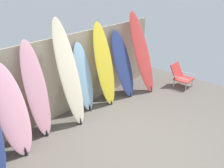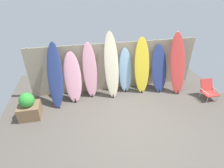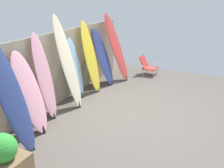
{
  "view_description": "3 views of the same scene",
  "coord_description": "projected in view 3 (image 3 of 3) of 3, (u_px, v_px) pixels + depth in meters",
  "views": [
    {
      "loc": [
        -3.26,
        -2.18,
        3.0
      ],
      "look_at": [
        0.09,
        0.73,
        1.02
      ],
      "focal_mm": 40.0,
      "sensor_mm": 36.0,
      "label": 1
    },
    {
      "loc": [
        -1.36,
        -3.69,
        3.58
      ],
      "look_at": [
        -0.39,
        0.83,
        0.88
      ],
      "focal_mm": 28.0,
      "sensor_mm": 36.0,
      "label": 2
    },
    {
      "loc": [
        -4.92,
        -1.83,
        2.7
      ],
      "look_at": [
        -0.27,
        0.43,
        0.78
      ],
      "focal_mm": 40.0,
      "sensor_mm": 36.0,
      "label": 3
    }
  ],
  "objects": [
    {
      "name": "surfboard_navy_0",
      "position": [
        11.0,
        96.0,
        4.33
      ],
      "size": [
        0.56,
        0.9,
        2.01
      ],
      "color": "navy",
      "rests_on": "ground"
    },
    {
      "name": "surfboard_cream_3",
      "position": [
        68.0,
        63.0,
        5.91
      ],
      "size": [
        0.52,
        0.66,
        2.23
      ],
      "color": "beige",
      "rests_on": "ground"
    },
    {
      "name": "planter_box",
      "position": [
        5.0,
        163.0,
        3.61
      ],
      "size": [
        0.61,
        0.54,
        0.84
      ],
      "color": "#846647",
      "rests_on": "ground"
    },
    {
      "name": "surfboard_skyblue_4",
      "position": [
        76.0,
        69.0,
        6.54
      ],
      "size": [
        0.51,
        0.4,
        1.62
      ],
      "color": "#8CB7D6",
      "rests_on": "ground"
    },
    {
      "name": "beach_chair",
      "position": [
        147.0,
        65.0,
        8.57
      ],
      "size": [
        0.5,
        0.58,
        0.63
      ],
      "rotation": [
        0.0,
        0.0,
        0.21
      ],
      "color": "silver",
      "rests_on": "ground"
    },
    {
      "name": "fence_back",
      "position": [
        61.0,
        67.0,
        6.35
      ],
      "size": [
        6.08,
        0.11,
        1.8
      ],
      "color": "tan",
      "rests_on": "ground"
    },
    {
      "name": "surfboard_red_7",
      "position": [
        116.0,
        47.0,
        7.88
      ],
      "size": [
        0.61,
        0.89,
        2.11
      ],
      "color": "#D13D38",
      "rests_on": "ground"
    },
    {
      "name": "surfboard_pink_2",
      "position": [
        45.0,
        78.0,
        5.39
      ],
      "size": [
        0.51,
        0.43,
        1.92
      ],
      "color": "pink",
      "rests_on": "ground"
    },
    {
      "name": "ground",
      "position": [
        134.0,
        114.0,
        5.84
      ],
      "size": [
        7.68,
        7.68,
        0.0
      ],
      "primitive_type": "plane",
      "color": "#5B544C"
    },
    {
      "name": "surfboard_pink_1",
      "position": [
        30.0,
        94.0,
        4.88
      ],
      "size": [
        0.57,
        0.61,
        1.66
      ],
      "color": "pink",
      "rests_on": "ground"
    },
    {
      "name": "surfboard_yellow_5",
      "position": [
        91.0,
        57.0,
        6.91
      ],
      "size": [
        0.58,
        0.51,
        1.99
      ],
      "color": "yellow",
      "rests_on": "ground"
    },
    {
      "name": "surfboard_navy_6",
      "position": [
        103.0,
        58.0,
        7.5
      ],
      "size": [
        0.58,
        0.65,
        1.7
      ],
      "color": "navy",
      "rests_on": "ground"
    }
  ]
}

